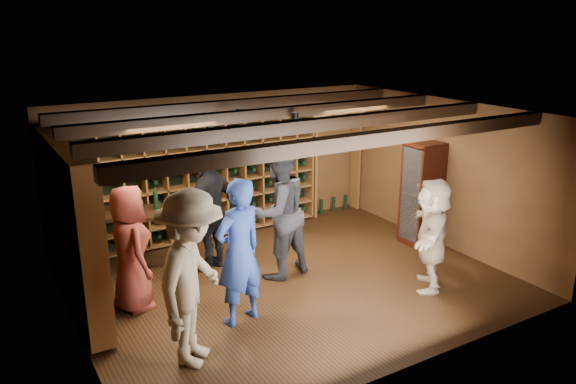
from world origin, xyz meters
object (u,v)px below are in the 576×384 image
guest_red_floral (130,248)px  guest_beige (432,234)px  tasting_table (138,219)px  guest_woman_black (210,211)px  guest_khaki (192,279)px  man_grey_suit (279,212)px  man_blue_shirt (239,252)px  display_cabinet (422,196)px

guest_red_floral → guest_beige: guest_red_floral is taller
guest_red_floral → tasting_table: size_ratio=1.15×
guest_woman_black → guest_red_floral: bearing=-7.8°
guest_red_floral → guest_khaki: size_ratio=0.84×
man_grey_suit → guest_khaki: bearing=27.4°
guest_khaki → guest_beige: size_ratio=1.24×
man_blue_shirt → guest_beige: bearing=156.0°
guest_beige → tasting_table: bearing=-83.3°
man_grey_suit → guest_red_floral: man_grey_suit is taller
display_cabinet → tasting_table: 4.69m
guest_red_floral → guest_woman_black: size_ratio=0.89×
man_grey_suit → guest_woman_black: man_grey_suit is taller
man_blue_shirt → guest_red_floral: (-1.06, 1.06, -0.10)m
guest_khaki → guest_beige: guest_khaki is taller
display_cabinet → tasting_table: size_ratio=1.19×
guest_woman_black → tasting_table: size_ratio=1.29×
guest_beige → man_grey_suit: bearing=-87.5°
man_grey_suit → guest_red_floral: 2.18m
man_blue_shirt → guest_khaki: size_ratio=0.94×
man_blue_shirt → guest_red_floral: bearing=-58.1°
display_cabinet → guest_woman_black: bearing=166.6°
man_blue_shirt → guest_beige: man_blue_shirt is taller
guest_woman_black → man_grey_suit: bearing=105.5°
man_blue_shirt → tasting_table: man_blue_shirt is taller
man_grey_suit → guest_beige: bearing=128.7°
man_grey_suit → guest_woman_black: (-0.77, 0.73, -0.06)m
guest_woman_black → man_blue_shirt: bearing=47.4°
guest_beige → tasting_table: 4.31m
guest_khaki → display_cabinet: bearing=-32.2°
display_cabinet → man_blue_shirt: size_ratio=0.92×
display_cabinet → man_blue_shirt: (-3.86, -0.83, 0.10)m
tasting_table → guest_woman_black: bearing=1.2°
man_blue_shirt → tasting_table: (-0.66, 2.09, -0.09)m
man_blue_shirt → man_grey_suit: 1.45m
guest_woman_black → tasting_table: (-1.00, 0.42, -0.09)m
man_blue_shirt → guest_woman_black: (0.33, 1.67, -0.00)m
display_cabinet → guest_beige: size_ratio=1.07×
guest_beige → display_cabinet: bearing=-174.8°
guest_khaki → guest_woman_black: bearing=13.9°
man_blue_shirt → guest_red_floral: man_blue_shirt is taller
guest_woman_black → guest_khaki: (-1.16, -2.20, 0.06)m
man_blue_shirt → guest_woman_black: bearing=-114.5°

